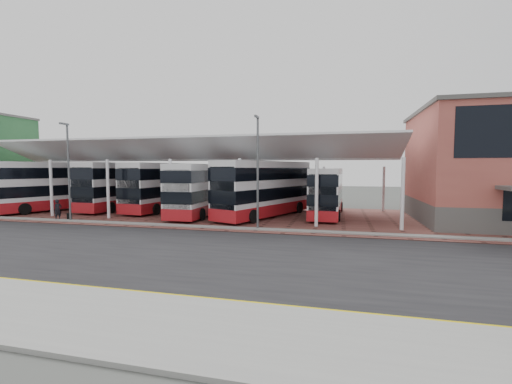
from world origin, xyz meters
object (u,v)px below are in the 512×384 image
at_px(bus_4, 265,189).
at_px(bus_5, 327,192).
at_px(bus_3, 203,190).
at_px(pedestrian, 58,210).
at_px(bus_1, 124,186).
at_px(bus_2, 167,187).
at_px(bus_0, 59,186).

distance_m(bus_4, bus_5, 5.74).
height_order(bus_3, bus_5, bus_3).
height_order(bus_4, pedestrian, bus_4).
height_order(bus_3, pedestrian, bus_3).
bearing_deg(bus_5, bus_1, -179.28).
bearing_deg(bus_2, bus_0, -159.88).
height_order(bus_0, bus_1, bus_0).
bearing_deg(pedestrian, bus_1, 11.54).
distance_m(bus_1, bus_4, 16.34).
relative_size(bus_4, bus_5, 1.16).
height_order(bus_2, bus_4, bus_4).
relative_size(bus_2, bus_4, 0.98).
bearing_deg(bus_2, bus_1, -173.49).
distance_m(bus_3, pedestrian, 12.37).
bearing_deg(bus_1, bus_0, -152.06).
xyz_separation_m(bus_1, bus_4, (16.17, -2.30, 0.02)).
bearing_deg(bus_4, bus_2, -170.34).
relative_size(bus_4, pedestrian, 7.08).
height_order(bus_1, bus_3, bus_1).
xyz_separation_m(bus_3, bus_4, (5.98, 0.13, 0.13)).
relative_size(bus_1, bus_2, 1.00).
height_order(bus_0, bus_5, bus_0).
xyz_separation_m(bus_0, pedestrian, (5.50, -5.98, -1.61)).
height_order(bus_1, bus_5, bus_1).
bearing_deg(bus_0, bus_2, 35.24).
relative_size(bus_3, bus_4, 0.94).
distance_m(bus_2, bus_5, 16.54).
relative_size(bus_0, bus_4, 1.00).
bearing_deg(bus_3, bus_0, -179.79).
bearing_deg(bus_5, pedestrian, -157.57).
height_order(bus_2, bus_5, bus_2).
distance_m(bus_0, pedestrian, 8.28).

